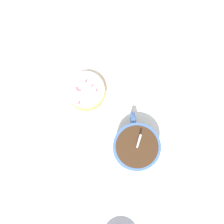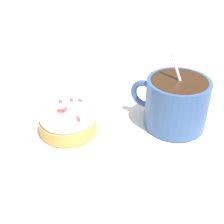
% 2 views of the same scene
% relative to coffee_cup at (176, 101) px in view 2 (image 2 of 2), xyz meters
% --- Properties ---
extents(ground_plane, '(3.00, 3.00, 0.00)m').
position_rel_coffee_cup_xyz_m(ground_plane, '(-0.07, -0.01, -0.04)').
color(ground_plane, '#B2B2B7').
extents(paper_napkin, '(0.28, 0.27, 0.00)m').
position_rel_coffee_cup_xyz_m(paper_napkin, '(-0.07, -0.01, -0.04)').
color(paper_napkin, white).
rests_on(paper_napkin, ground_plane).
extents(coffee_cup, '(0.11, 0.09, 0.11)m').
position_rel_coffee_cup_xyz_m(coffee_cup, '(0.00, 0.00, 0.00)').
color(coffee_cup, '#335184').
rests_on(coffee_cup, paper_napkin).
extents(frosted_pastry, '(0.08, 0.08, 0.05)m').
position_rel_coffee_cup_xyz_m(frosted_pastry, '(-0.15, -0.01, -0.02)').
color(frosted_pastry, '#D19347').
rests_on(frosted_pastry, paper_napkin).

